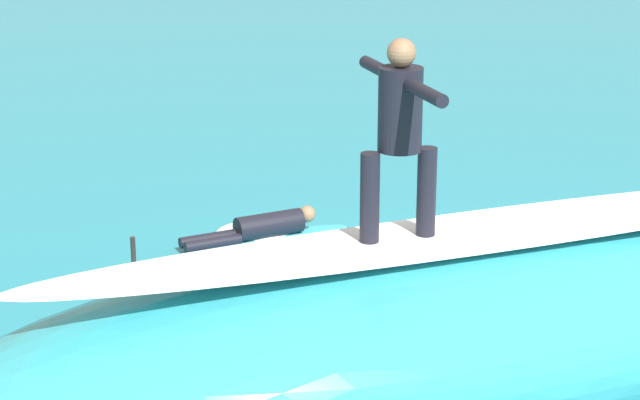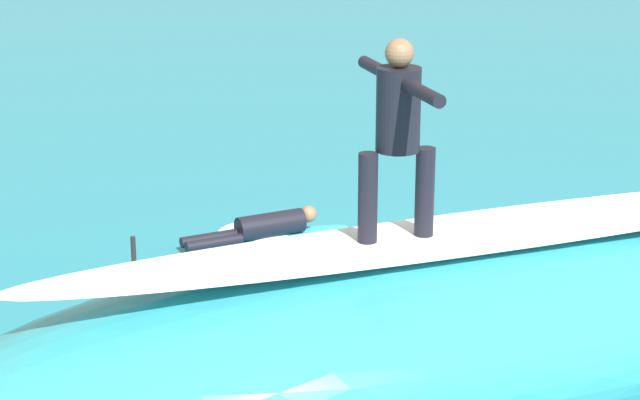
{
  "view_description": "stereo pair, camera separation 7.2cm",
  "coord_description": "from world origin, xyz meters",
  "px_view_note": "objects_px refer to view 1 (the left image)",
  "views": [
    {
      "loc": [
        2.04,
        11.14,
        4.86
      ],
      "look_at": [
        1.73,
        0.1,
        1.28
      ],
      "focal_mm": 65.54,
      "sensor_mm": 36.0,
      "label": 1
    },
    {
      "loc": [
        1.96,
        11.15,
        4.86
      ],
      "look_at": [
        1.73,
        0.1,
        1.28
      ],
      "focal_mm": 65.54,
      "sensor_mm": 36.0,
      "label": 2
    }
  ],
  "objects_px": {
    "surfboard_riding": "(397,243)",
    "surfer_riding": "(400,124)",
    "surfboard_paddling": "(269,239)",
    "buoy_marker": "(135,293)",
    "surfer_paddling": "(259,227)"
  },
  "relations": [
    {
      "from": "surfer_paddling",
      "to": "surfboard_riding",
      "type": "bearing_deg",
      "value": -100.36
    },
    {
      "from": "surfer_riding",
      "to": "surfer_paddling",
      "type": "xyz_separation_m",
      "value": [
        1.22,
        -4.59,
        -2.44
      ]
    },
    {
      "from": "surfboard_paddling",
      "to": "buoy_marker",
      "type": "bearing_deg",
      "value": -146.51
    },
    {
      "from": "surfboard_paddling",
      "to": "surfer_riding",
      "type": "bearing_deg",
      "value": -101.91
    },
    {
      "from": "surfboard_riding",
      "to": "buoy_marker",
      "type": "distance_m",
      "value": 3.73
    },
    {
      "from": "surfboard_riding",
      "to": "surfer_riding",
      "type": "xyz_separation_m",
      "value": [
        -0.0,
        0.0,
        0.97
      ]
    },
    {
      "from": "surfboard_paddling",
      "to": "buoy_marker",
      "type": "relative_size",
      "value": 2.45
    },
    {
      "from": "surfboard_paddling",
      "to": "surfer_paddling",
      "type": "bearing_deg",
      "value": 180.0
    },
    {
      "from": "surfboard_riding",
      "to": "surfboard_paddling",
      "type": "relative_size",
      "value": 0.86
    },
    {
      "from": "surfer_riding",
      "to": "buoy_marker",
      "type": "relative_size",
      "value": 1.85
    },
    {
      "from": "surfer_riding",
      "to": "surfboard_paddling",
      "type": "distance_m",
      "value": 5.44
    },
    {
      "from": "surfboard_riding",
      "to": "surfer_riding",
      "type": "relative_size",
      "value": 1.14
    },
    {
      "from": "surfer_paddling",
      "to": "surfboard_paddling",
      "type": "bearing_deg",
      "value": -0.0
    },
    {
      "from": "surfboard_riding",
      "to": "surfer_paddling",
      "type": "xyz_separation_m",
      "value": [
        1.22,
        -4.59,
        -1.47
      ]
    },
    {
      "from": "surfer_paddling",
      "to": "buoy_marker",
      "type": "bearing_deg",
      "value": -144.83
    }
  ]
}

